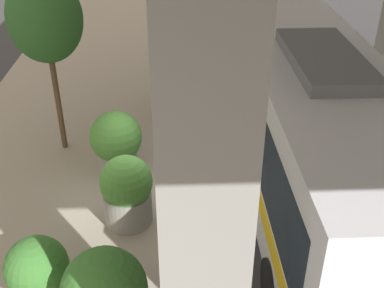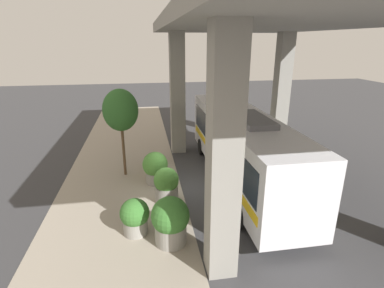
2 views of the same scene
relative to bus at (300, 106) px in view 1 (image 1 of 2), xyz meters
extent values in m
plane|color=#38383A|center=(-3.14, -0.50, -2.05)|extent=(80.00, 80.00, 0.00)
cube|color=gray|center=(-6.14, -0.50, -2.04)|extent=(6.00, 40.00, 0.02)
cube|color=gray|center=(-2.64, -6.09, 1.73)|extent=(0.90, 0.90, 7.57)
cube|color=silver|center=(0.00, 0.01, -0.05)|extent=(2.63, 12.19, 3.10)
cube|color=#19232D|center=(0.00, 0.01, 0.32)|extent=(2.67, 11.22, 1.36)
cube|color=yellow|center=(0.00, 0.01, -0.67)|extent=(2.67, 11.58, 0.37)
cube|color=slate|center=(0.00, -1.21, 1.62)|extent=(1.32, 3.05, 0.24)
cylinder|color=black|center=(-1.24, 4.27, -1.55)|extent=(0.28, 1.00, 1.00)
cylinder|color=black|center=(1.24, 4.27, -1.55)|extent=(0.28, 1.00, 1.00)
cylinder|color=black|center=(-1.24, -3.96, -1.55)|extent=(0.28, 1.00, 1.00)
cylinder|color=gold|center=(-4.63, 1.76, -1.61)|extent=(0.23, 0.23, 0.88)
sphere|color=gold|center=(-4.63, 1.76, -1.10)|extent=(0.22, 0.22, 0.22)
cylinder|color=gold|center=(-4.80, 1.76, -1.48)|extent=(0.14, 0.10, 0.10)
cylinder|color=gold|center=(-4.46, 1.76, -1.48)|extent=(0.14, 0.10, 0.10)
cylinder|color=gray|center=(-3.97, -1.46, -1.67)|extent=(1.05, 1.05, 0.76)
sphere|color=#4C8C38|center=(-3.97, -1.46, -0.98)|extent=(1.14, 1.14, 1.14)
sphere|color=#BF334C|center=(-3.84, -1.57, -1.14)|extent=(0.37, 0.37, 0.37)
sphere|color=#38722D|center=(-5.35, -3.71, -1.16)|extent=(1.12, 1.12, 1.12)
sphere|color=orange|center=(-5.24, -3.80, -1.34)|extent=(0.33, 0.33, 0.33)
cylinder|color=gray|center=(-4.38, 0.51, -1.71)|extent=(1.00, 1.00, 0.68)
sphere|color=#4C8C38|center=(-4.38, 0.51, -1.02)|extent=(1.30, 1.30, 1.30)
sphere|color=#993F8C|center=(-4.25, 0.41, -1.24)|extent=(0.35, 0.35, 0.35)
cylinder|color=brown|center=(-5.99, 1.78, -0.50)|extent=(0.15, 0.15, 3.10)
ellipsoid|color=#2D6028|center=(-5.99, 1.78, 1.59)|extent=(1.83, 1.83, 2.19)
camera|label=1|loc=(-2.92, -9.85, 4.96)|focal=45.00mm
camera|label=2|loc=(-4.82, -13.72, 4.99)|focal=28.00mm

